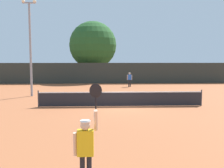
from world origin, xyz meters
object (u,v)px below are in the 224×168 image
object	(u,v)px
tennis_ball	(127,104)
light_pole	(30,42)
player_serving	(86,144)
parked_car_mid	(123,73)
large_tree	(93,45)
player_receiving	(130,78)
parked_car_near	(55,75)

from	to	relation	value
tennis_ball	light_pole	bearing A→B (deg)	150.05
player_serving	parked_car_mid	xyz separation A→B (m)	(3.87, 35.30, -0.32)
tennis_ball	large_tree	world-z (taller)	large_tree
large_tree	parked_car_mid	world-z (taller)	large_tree
parked_car_mid	light_pole	bearing A→B (deg)	-112.73
tennis_ball	light_pole	world-z (taller)	light_pole
player_receiving	parked_car_mid	bearing A→B (deg)	-91.67
parked_car_near	parked_car_mid	bearing A→B (deg)	17.98
player_receiving	light_pole	distance (m)	11.75
parked_car_near	tennis_ball	bearing A→B (deg)	-64.04
player_receiving	large_tree	size ratio (longest dim) A/B	0.19
large_tree	parked_car_mid	distance (m)	8.26
player_receiving	light_pole	xyz separation A→B (m)	(-8.92, -6.79, 3.53)
player_serving	large_tree	world-z (taller)	large_tree
player_receiving	parked_car_near	xyz separation A→B (m)	(-10.05, 10.29, -0.19)
parked_car_near	player_serving	bearing A→B (deg)	-74.73
tennis_ball	parked_car_mid	distance (m)	24.11
light_pole	large_tree	xyz separation A→B (m)	(4.64, 14.32, 0.50)
tennis_ball	light_pole	size ratio (longest dim) A/B	0.01
player_receiving	large_tree	bearing A→B (deg)	-60.38
tennis_ball	large_tree	xyz separation A→B (m)	(-2.90, 18.66, 4.96)
parked_car_mid	player_serving	bearing A→B (deg)	-93.71
large_tree	player_receiving	bearing A→B (deg)	-60.38
player_receiving	player_serving	bearing A→B (deg)	81.13
large_tree	parked_car_near	world-z (taller)	large_tree
player_serving	parked_car_near	size ratio (longest dim) A/B	0.58
tennis_ball	large_tree	bearing A→B (deg)	98.84
light_pole	tennis_ball	bearing A→B (deg)	-29.95
player_receiving	parked_car_mid	size ratio (longest dim) A/B	0.37
player_receiving	light_pole	size ratio (longest dim) A/B	0.20
light_pole	parked_car_mid	bearing A→B (deg)	64.72
player_receiving	large_tree	world-z (taller)	large_tree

